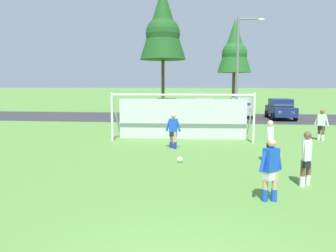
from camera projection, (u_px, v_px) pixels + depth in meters
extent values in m
plane|color=#598C3D|center=(197.00, 134.00, 19.40)|extent=(400.00, 400.00, 0.00)
cube|color=#333335|center=(199.00, 118.00, 28.84)|extent=(52.00, 8.40, 0.01)
sphere|color=white|center=(180.00, 160.00, 12.47)|extent=(0.22, 0.22, 0.22)
sphere|color=black|center=(180.00, 159.00, 12.47)|extent=(0.08, 0.08, 0.08)
sphere|color=red|center=(181.00, 160.00, 12.46)|extent=(0.07, 0.07, 0.07)
cylinder|color=white|center=(254.00, 119.00, 16.40)|extent=(0.12, 0.12, 2.44)
cylinder|color=white|center=(112.00, 118.00, 16.92)|extent=(0.12, 0.12, 2.44)
cylinder|color=white|center=(182.00, 95.00, 16.50)|extent=(7.32, 0.39, 0.12)
cylinder|color=white|center=(251.00, 115.00, 17.27)|extent=(0.16, 1.95, 2.46)
cylinder|color=white|center=(116.00, 114.00, 17.79)|extent=(0.16, 1.95, 2.46)
cube|color=silver|center=(182.00, 119.00, 17.67)|extent=(6.95, 0.30, 2.20)
cylinder|color=tan|center=(265.00, 186.00, 8.32)|extent=(0.14, 0.14, 0.80)
cylinder|color=tan|center=(274.00, 186.00, 8.32)|extent=(0.14, 0.14, 0.80)
cylinder|color=blue|center=(265.00, 195.00, 8.35)|extent=(0.15, 0.15, 0.32)
cylinder|color=blue|center=(274.00, 195.00, 8.35)|extent=(0.15, 0.15, 0.32)
cube|color=silver|center=(270.00, 174.00, 8.28)|extent=(0.40, 0.38, 0.28)
cube|color=blue|center=(271.00, 160.00, 8.23)|extent=(0.45, 0.42, 0.60)
sphere|color=tan|center=(272.00, 143.00, 8.17)|extent=(0.22, 0.22, 0.22)
cylinder|color=blue|center=(263.00, 161.00, 8.13)|extent=(0.24, 0.21, 0.55)
cylinder|color=blue|center=(279.00, 160.00, 8.33)|extent=(0.24, 0.21, 0.55)
cylinder|color=brown|center=(323.00, 133.00, 17.17)|extent=(0.14, 0.14, 0.80)
cylinder|color=brown|center=(319.00, 133.00, 17.36)|extent=(0.14, 0.14, 0.80)
cylinder|color=white|center=(323.00, 138.00, 17.20)|extent=(0.15, 0.15, 0.32)
cylinder|color=white|center=(319.00, 137.00, 17.39)|extent=(0.15, 0.15, 0.32)
cube|color=black|center=(321.00, 127.00, 17.22)|extent=(0.40, 0.34, 0.28)
cube|color=silver|center=(322.00, 120.00, 17.17)|extent=(0.44, 0.37, 0.60)
sphere|color=brown|center=(322.00, 112.00, 17.12)|extent=(0.22, 0.22, 0.22)
cylinder|color=silver|center=(327.00, 121.00, 17.02)|extent=(0.25, 0.17, 0.55)
cylinder|color=silver|center=(317.00, 120.00, 17.33)|extent=(0.25, 0.17, 0.55)
cylinder|color=beige|center=(268.00, 153.00, 12.33)|extent=(0.14, 0.14, 0.80)
cylinder|color=beige|center=(270.00, 152.00, 12.50)|extent=(0.14, 0.14, 0.80)
cylinder|color=white|center=(268.00, 159.00, 12.36)|extent=(0.15, 0.15, 0.32)
cylinder|color=white|center=(270.00, 158.00, 12.53)|extent=(0.15, 0.15, 0.32)
cube|color=black|center=(270.00, 144.00, 12.37)|extent=(0.26, 0.36, 0.28)
cube|color=white|center=(270.00, 134.00, 12.32)|extent=(0.29, 0.41, 0.60)
sphere|color=beige|center=(270.00, 123.00, 12.26)|extent=(0.22, 0.22, 0.22)
cylinder|color=white|center=(269.00, 136.00, 12.09)|extent=(0.12, 0.24, 0.55)
cylinder|color=white|center=(271.00, 134.00, 12.55)|extent=(0.12, 0.24, 0.55)
cylinder|color=brown|center=(303.00, 173.00, 9.50)|extent=(0.14, 0.14, 0.80)
cylinder|color=brown|center=(308.00, 172.00, 9.64)|extent=(0.14, 0.14, 0.80)
cylinder|color=white|center=(302.00, 181.00, 9.54)|extent=(0.15, 0.15, 0.32)
cylinder|color=white|center=(308.00, 180.00, 9.67)|extent=(0.15, 0.15, 0.32)
cube|color=black|center=(306.00, 162.00, 9.53)|extent=(0.29, 0.38, 0.28)
cube|color=silver|center=(307.00, 150.00, 9.48)|extent=(0.31, 0.42, 0.60)
sphere|color=brown|center=(308.00, 135.00, 9.43)|extent=(0.22, 0.22, 0.22)
cylinder|color=silver|center=(306.00, 152.00, 9.26)|extent=(0.14, 0.24, 0.55)
cylinder|color=silver|center=(307.00, 149.00, 9.71)|extent=(0.14, 0.24, 0.55)
cylinder|color=tan|center=(175.00, 140.00, 15.02)|extent=(0.14, 0.14, 0.80)
cylinder|color=tan|center=(171.00, 140.00, 15.22)|extent=(0.14, 0.14, 0.80)
cylinder|color=#232D99|center=(175.00, 145.00, 15.05)|extent=(0.15, 0.15, 0.32)
cylinder|color=#232D99|center=(171.00, 145.00, 15.25)|extent=(0.15, 0.15, 0.32)
cube|color=black|center=(173.00, 133.00, 15.08)|extent=(0.34, 0.23, 0.28)
cube|color=blue|center=(173.00, 125.00, 15.03)|extent=(0.38, 0.25, 0.60)
sphere|color=tan|center=(173.00, 116.00, 14.97)|extent=(0.22, 0.22, 0.22)
cylinder|color=blue|center=(178.00, 126.00, 14.96)|extent=(0.23, 0.09, 0.55)
cylinder|color=blue|center=(168.00, 125.00, 15.10)|extent=(0.23, 0.09, 0.55)
cube|color=black|center=(166.00, 110.00, 28.14)|extent=(2.01, 4.29, 0.76)
cube|color=black|center=(166.00, 102.00, 28.20)|extent=(1.76, 2.18, 0.64)
cube|color=#28384C|center=(166.00, 103.00, 27.24)|extent=(1.54, 0.39, 0.55)
cube|color=#28384C|center=(176.00, 102.00, 28.15)|extent=(0.13, 1.78, 0.45)
cube|color=white|center=(171.00, 112.00, 26.07)|extent=(0.28, 0.09, 0.20)
cube|color=white|center=(159.00, 112.00, 26.13)|extent=(0.28, 0.09, 0.20)
cube|color=#B21414|center=(173.00, 108.00, 30.15)|extent=(0.28, 0.09, 0.20)
cube|color=#B21414|center=(162.00, 108.00, 30.20)|extent=(0.28, 0.09, 0.20)
cylinder|color=black|center=(176.00, 116.00, 26.85)|extent=(0.27, 0.65, 0.64)
cylinder|color=black|center=(155.00, 116.00, 26.96)|extent=(0.27, 0.65, 0.64)
cylinder|color=black|center=(177.00, 113.00, 29.43)|extent=(0.27, 0.65, 0.64)
cylinder|color=black|center=(157.00, 113.00, 29.53)|extent=(0.27, 0.65, 0.64)
cube|color=tan|center=(204.00, 110.00, 29.03)|extent=(1.82, 4.21, 0.76)
cube|color=tan|center=(204.00, 102.00, 29.09)|extent=(1.67, 2.11, 0.64)
cube|color=#28384C|center=(204.00, 102.00, 28.13)|extent=(1.53, 0.32, 0.55)
cube|color=#28384C|center=(213.00, 102.00, 29.00)|extent=(0.05, 1.79, 0.45)
cube|color=white|center=(210.00, 111.00, 26.94)|extent=(0.28, 0.08, 0.20)
cube|color=white|center=(198.00, 111.00, 27.04)|extent=(0.28, 0.08, 0.20)
cube|color=#B21414|center=(209.00, 107.00, 31.01)|extent=(0.28, 0.08, 0.20)
cube|color=#B21414|center=(199.00, 107.00, 31.11)|extent=(0.28, 0.08, 0.20)
cylinder|color=black|center=(214.00, 115.00, 27.71)|extent=(0.24, 0.64, 0.64)
cylinder|color=black|center=(193.00, 115.00, 27.89)|extent=(0.24, 0.64, 0.64)
cylinder|color=black|center=(213.00, 113.00, 30.27)|extent=(0.24, 0.64, 0.64)
cylinder|color=black|center=(194.00, 112.00, 30.46)|extent=(0.24, 0.64, 0.64)
cube|color=#B2B2BC|center=(240.00, 109.00, 29.51)|extent=(1.94, 4.26, 0.76)
cube|color=#B2B2BC|center=(240.00, 101.00, 29.56)|extent=(1.73, 2.16, 0.64)
cube|color=#28384C|center=(242.00, 102.00, 28.61)|extent=(1.54, 0.37, 0.55)
cube|color=#28384C|center=(249.00, 101.00, 29.50)|extent=(0.10, 1.79, 0.45)
cube|color=white|center=(250.00, 110.00, 27.43)|extent=(0.28, 0.09, 0.20)
cube|color=white|center=(238.00, 110.00, 27.50)|extent=(0.28, 0.09, 0.20)
cube|color=#B21414|center=(242.00, 107.00, 31.50)|extent=(0.28, 0.09, 0.20)
cube|color=#B21414|center=(232.00, 107.00, 31.57)|extent=(0.28, 0.09, 0.20)
cylinder|color=black|center=(253.00, 115.00, 28.20)|extent=(0.26, 0.65, 0.64)
cylinder|color=black|center=(232.00, 115.00, 28.34)|extent=(0.26, 0.65, 0.64)
cylinder|color=black|center=(248.00, 112.00, 30.78)|extent=(0.26, 0.65, 0.64)
cylinder|color=black|center=(229.00, 112.00, 30.91)|extent=(0.26, 0.65, 0.64)
cube|color=navy|center=(281.00, 111.00, 27.64)|extent=(1.82, 4.21, 0.76)
cube|color=navy|center=(281.00, 103.00, 27.70)|extent=(1.67, 2.11, 0.64)
cube|color=#28384C|center=(283.00, 103.00, 26.74)|extent=(1.53, 0.32, 0.55)
cube|color=#28384C|center=(291.00, 103.00, 27.61)|extent=(0.05, 1.79, 0.45)
cube|color=white|center=(293.00, 112.00, 25.55)|extent=(0.28, 0.08, 0.20)
cube|color=white|center=(280.00, 112.00, 25.65)|extent=(0.28, 0.08, 0.20)
cube|color=#B21414|center=(281.00, 108.00, 29.61)|extent=(0.28, 0.08, 0.20)
cube|color=#B21414|center=(270.00, 108.00, 29.72)|extent=(0.28, 0.08, 0.20)
cylinder|color=black|center=(296.00, 117.00, 26.31)|extent=(0.24, 0.64, 0.64)
cylinder|color=black|center=(273.00, 117.00, 26.50)|extent=(0.24, 0.64, 0.64)
cylinder|color=black|center=(287.00, 114.00, 28.88)|extent=(0.24, 0.64, 0.64)
cylinder|color=black|center=(267.00, 114.00, 29.07)|extent=(0.24, 0.64, 0.64)
cylinder|color=brown|center=(163.00, 85.00, 36.65)|extent=(0.36, 0.36, 5.69)
cone|color=#1E511E|center=(163.00, 23.00, 35.75)|extent=(5.12, 5.12, 7.96)
sphere|color=#1E511E|center=(163.00, 34.00, 35.91)|extent=(3.84, 3.84, 3.84)
cylinder|color=brown|center=(233.00, 91.00, 37.58)|extent=(0.36, 0.36, 4.28)
cone|color=#236023|center=(235.00, 46.00, 36.91)|extent=(3.85, 3.85, 5.99)
sphere|color=#236023|center=(234.00, 54.00, 37.02)|extent=(2.89, 2.89, 2.89)
cylinder|color=slate|center=(237.00, 72.00, 23.65)|extent=(0.18, 0.18, 7.70)
cylinder|color=slate|center=(236.00, 122.00, 24.13)|extent=(0.32, 0.32, 0.30)
cylinder|color=slate|center=(250.00, 19.00, 23.07)|extent=(1.60, 0.10, 0.10)
ellipsoid|color=white|center=(261.00, 20.00, 22.99)|extent=(0.48, 0.28, 0.20)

